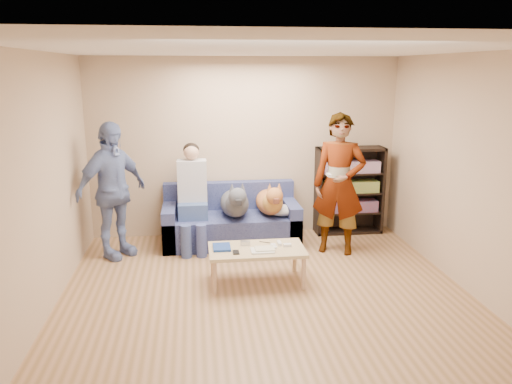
{
  "coord_description": "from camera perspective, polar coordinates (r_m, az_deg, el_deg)",
  "views": [
    {
      "loc": [
        -0.74,
        -4.71,
        2.43
      ],
      "look_at": [
        0.0,
        1.2,
        0.95
      ],
      "focal_mm": 35.0,
      "sensor_mm": 36.0,
      "label": 1
    }
  ],
  "objects": [
    {
      "name": "ground",
      "position": [
        5.35,
        1.65,
        -13.06
      ],
      "size": [
        5.0,
        5.0,
        0.0
      ],
      "primitive_type": "plane",
      "color": "olive",
      "rests_on": "ground"
    },
    {
      "name": "ceiling",
      "position": [
        4.77,
        1.87,
        16.0
      ],
      "size": [
        5.0,
        5.0,
        0.0
      ],
      "primitive_type": "plane",
      "rotation": [
        3.14,
        0.0,
        0.0
      ],
      "color": "white",
      "rests_on": "ground"
    },
    {
      "name": "wall_back",
      "position": [
        7.33,
        -1.27,
        5.09
      ],
      "size": [
        4.5,
        0.0,
        4.5
      ],
      "primitive_type": "plane",
      "rotation": [
        1.57,
        0.0,
        0.0
      ],
      "color": "tan",
      "rests_on": "ground"
    },
    {
      "name": "wall_front",
      "position": [
        2.59,
        10.51,
        -12.14
      ],
      "size": [
        4.5,
        0.0,
        4.5
      ],
      "primitive_type": "plane",
      "rotation": [
        -1.57,
        0.0,
        0.0
      ],
      "color": "tan",
      "rests_on": "ground"
    },
    {
      "name": "wall_left",
      "position": [
        5.07,
        -24.26,
        -0.16
      ],
      "size": [
        0.0,
        5.0,
        5.0
      ],
      "primitive_type": "plane",
      "rotation": [
        1.57,
        0.0,
        1.57
      ],
      "color": "tan",
      "rests_on": "ground"
    },
    {
      "name": "wall_right",
      "position": [
        5.69,
        24.75,
        1.21
      ],
      "size": [
        0.0,
        5.0,
        5.0
      ],
      "primitive_type": "plane",
      "rotation": [
        1.57,
        0.0,
        -1.57
      ],
      "color": "tan",
      "rests_on": "ground"
    },
    {
      "name": "blanket",
      "position": [
        6.99,
        2.96,
        -2.09
      ],
      "size": [
        0.41,
        0.35,
        0.14
      ],
      "primitive_type": "ellipsoid",
      "color": "#AAAAAF",
      "rests_on": "sofa"
    },
    {
      "name": "person_standing_right",
      "position": [
        6.68,
        9.47,
        0.87
      ],
      "size": [
        0.81,
        0.68,
        1.88
      ],
      "primitive_type": "imported",
      "rotation": [
        0.0,
        0.0,
        -0.4
      ],
      "color": "gray",
      "rests_on": "ground"
    },
    {
      "name": "person_standing_left",
      "position": [
        6.7,
        -16.14,
        0.14
      ],
      "size": [
        1.04,
        1.06,
        1.79
      ],
      "primitive_type": "imported",
      "rotation": [
        0.0,
        0.0,
        0.8
      ],
      "color": "#7B8AC5",
      "rests_on": "ground"
    },
    {
      "name": "held_controller",
      "position": [
        6.4,
        8.32,
        1.94
      ],
      "size": [
        0.05,
        0.13,
        0.03
      ],
      "primitive_type": "cube",
      "rotation": [
        0.0,
        0.0,
        -0.05
      ],
      "color": "white",
      "rests_on": "person_standing_right"
    },
    {
      "name": "notebook_blue",
      "position": [
        5.77,
        -3.94,
        -6.31
      ],
      "size": [
        0.2,
        0.26,
        0.03
      ],
      "primitive_type": "cube",
      "color": "navy",
      "rests_on": "coffee_table"
    },
    {
      "name": "papers",
      "position": [
        5.68,
        0.72,
        -6.69
      ],
      "size": [
        0.26,
        0.2,
        0.02
      ],
      "primitive_type": "cube",
      "color": "silver",
      "rests_on": "coffee_table"
    },
    {
      "name": "magazine",
      "position": [
        5.69,
        0.99,
        -6.48
      ],
      "size": [
        0.22,
        0.17,
        0.01
      ],
      "primitive_type": "cube",
      "color": "beige",
      "rests_on": "coffee_table"
    },
    {
      "name": "camera_silver",
      "position": [
        5.86,
        -1.23,
        -5.85
      ],
      "size": [
        0.11,
        0.06,
        0.05
      ],
      "primitive_type": "cube",
      "color": "#AFB0B4",
      "rests_on": "coffee_table"
    },
    {
      "name": "controller_a",
      "position": [
        5.89,
        2.68,
        -5.84
      ],
      "size": [
        0.04,
        0.13,
        0.03
      ],
      "primitive_type": "cube",
      "color": "silver",
      "rests_on": "coffee_table"
    },
    {
      "name": "controller_b",
      "position": [
        5.83,
        3.59,
        -6.07
      ],
      "size": [
        0.09,
        0.06,
        0.03
      ],
      "primitive_type": "cube",
      "color": "silver",
      "rests_on": "coffee_table"
    },
    {
      "name": "headphone_cup_a",
      "position": [
        5.77,
        2.09,
        -6.32
      ],
      "size": [
        0.07,
        0.07,
        0.02
      ],
      "primitive_type": "cylinder",
      "color": "white",
      "rests_on": "coffee_table"
    },
    {
      "name": "headphone_cup_b",
      "position": [
        5.84,
        1.97,
        -6.06
      ],
      "size": [
        0.07,
        0.07,
        0.02
      ],
      "primitive_type": "cylinder",
      "color": "silver",
      "rests_on": "coffee_table"
    },
    {
      "name": "pen_orange",
      "position": [
        5.61,
        0.09,
        -6.97
      ],
      "size": [
        0.13,
        0.06,
        0.01
      ],
      "primitive_type": "cylinder",
      "rotation": [
        0.0,
        1.57,
        0.35
      ],
      "color": "orange",
      "rests_on": "coffee_table"
    },
    {
      "name": "pen_black",
      "position": [
        5.95,
        1.02,
        -5.75
      ],
      "size": [
        0.13,
        0.08,
        0.01
      ],
      "primitive_type": "cylinder",
      "rotation": [
        0.0,
        1.57,
        -0.52
      ],
      "color": "black",
      "rests_on": "coffee_table"
    },
    {
      "name": "wallet",
      "position": [
        5.63,
        -2.3,
        -6.9
      ],
      "size": [
        0.07,
        0.12,
        0.02
      ],
      "primitive_type": "cube",
      "color": "black",
      "rests_on": "coffee_table"
    },
    {
      "name": "sofa",
      "position": [
        7.15,
        -2.89,
        -3.55
      ],
      "size": [
        1.9,
        0.85,
        0.82
      ],
      "color": "#515B93",
      "rests_on": "ground"
    },
    {
      "name": "person_seated",
      "position": [
        6.88,
        -7.27,
        -0.1
      ],
      "size": [
        0.4,
        0.73,
        1.47
      ],
      "color": "#436794",
      "rests_on": "sofa"
    },
    {
      "name": "dog_gray",
      "position": [
        6.89,
        -2.4,
        -1.21
      ],
      "size": [
        0.4,
        1.24,
        0.57
      ],
      "color": "#484B52",
      "rests_on": "sofa"
    },
    {
      "name": "dog_tan",
      "position": [
        6.99,
        1.65,
        -1.09
      ],
      "size": [
        0.37,
        1.15,
        0.54
      ],
      "color": "#C6613C",
      "rests_on": "sofa"
    },
    {
      "name": "coffee_table",
      "position": [
        5.78,
        0.08,
        -6.87
      ],
      "size": [
        1.1,
        0.6,
        0.42
      ],
      "color": "tan",
      "rests_on": "ground"
    },
    {
      "name": "bookshelf",
      "position": [
        7.61,
        10.59,
        0.4
      ],
      "size": [
        1.0,
        0.34,
        1.3
      ],
      "color": "black",
      "rests_on": "ground"
    }
  ]
}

